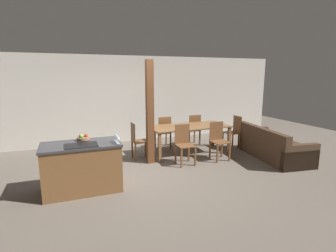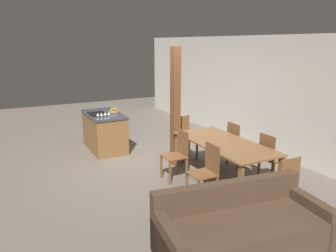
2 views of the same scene
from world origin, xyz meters
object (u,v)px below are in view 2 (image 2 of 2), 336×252
object	(u,v)px
kitchen_island	(105,131)
wine_glass_far	(105,114)
dining_table	(224,146)
couch	(241,231)
dining_chair_far_left	(237,144)
dining_chair_far_right	(271,157)
fruit_bowl	(114,111)
dining_chair_foot_end	(282,185)
dining_chair_near_right	(206,171)
dining_chair_head_end	(184,137)
wine_glass_middle	(101,114)
timber_post	(175,108)
dining_chair_near_left	(177,154)
wine_glass_near	(98,115)
wine_glass_end	(109,114)

from	to	relation	value
kitchen_island	wine_glass_far	xyz separation A→B (m)	(0.62, -0.15, 0.57)
dining_table	couch	bearing A→B (deg)	-30.92
dining_chair_far_left	dining_chair_far_right	xyz separation A→B (m)	(0.95, 0.00, 0.00)
fruit_bowl	wine_glass_far	xyz separation A→B (m)	(0.56, -0.38, 0.07)
fruit_bowl	couch	world-z (taller)	fruit_bowl
wine_glass_far	fruit_bowl	bearing A→B (deg)	145.72
wine_glass_far	dining_chair_foot_end	size ratio (longest dim) A/B	0.16
dining_chair_near_right	dining_chair_head_end	xyz separation A→B (m)	(-1.91, 0.71, 0.00)
wine_glass_middle	dining_chair_far_right	world-z (taller)	wine_glass_middle
dining_chair_far_left	timber_post	world-z (taller)	timber_post
dining_chair_far_left	timber_post	size ratio (longest dim) A/B	0.38
dining_chair_far_right	couch	bearing A→B (deg)	127.03
fruit_bowl	dining_chair_far_right	bearing A→B (deg)	29.88
dining_chair_foot_end	dining_chair_near_left	bearing A→B (deg)	-69.63
wine_glass_far	couch	distance (m)	4.17
wine_glass_far	dining_chair_near_right	bearing A→B (deg)	17.23
dining_chair_foot_end	wine_glass_middle	bearing A→B (deg)	-66.01
timber_post	dining_chair_near_right	bearing A→B (deg)	-11.88
dining_chair_near_right	dining_chair_foot_end	xyz separation A→B (m)	(0.96, 0.71, 0.00)
dining_chair_head_end	dining_chair_near_right	bearing A→B (deg)	-110.37
wine_glass_far	dining_chair_near_right	world-z (taller)	wine_glass_far
wine_glass_near	dining_chair_far_left	xyz separation A→B (m)	(1.75, 2.42, -0.52)
kitchen_island	wine_glass_end	bearing A→B (deg)	-6.12
wine_glass_near	couch	xyz separation A→B (m)	(4.08, 0.61, -0.74)
wine_glass_middle	dining_chair_far_left	xyz separation A→B (m)	(1.75, 2.34, -0.52)
dining_chair_head_end	wine_glass_near	bearing A→B (deg)	155.11
dining_chair_far_left	wine_glass_middle	bearing A→B (deg)	53.19
dining_chair_far_right	kitchen_island	bearing A→B (deg)	32.41
fruit_bowl	dining_chair_near_left	bearing A→B (deg)	11.18
timber_post	dining_chair_near_left	bearing A→B (deg)	-25.80
couch	kitchen_island	bearing A→B (deg)	101.49
dining_chair_near_right	wine_glass_end	bearing A→B (deg)	-164.35
dining_table	wine_glass_middle	bearing A→B (deg)	-143.81
dining_chair_near_right	dining_chair_head_end	world-z (taller)	same
wine_glass_end	dining_chair_near_left	bearing A→B (deg)	23.40
dining_table	couch	distance (m)	2.19
wine_glass_near	dining_chair_far_left	size ratio (longest dim) A/B	0.16
wine_glass_end	dining_chair_far_left	xyz separation A→B (m)	(1.75, 2.18, -0.52)
dining_table	dining_chair_foot_end	bearing A→B (deg)	0.00
dining_chair_far_left	dining_chair_head_end	xyz separation A→B (m)	(-0.96, -0.71, 0.00)
wine_glass_far	dining_chair_far_left	distance (m)	2.91
fruit_bowl	dining_chair_far_left	xyz separation A→B (m)	(2.31, 1.88, -0.44)
dining_chair_head_end	couch	size ratio (longest dim) A/B	0.43
wine_glass_near	dining_chair_far_right	distance (m)	3.67
couch	wine_glass_near	bearing A→B (deg)	106.34
dining_table	dining_chair_head_end	world-z (taller)	dining_chair_head_end
dining_table	dining_chair_near_right	bearing A→B (deg)	-56.09
couch	dining_chair_foot_end	bearing A→B (deg)	28.35
wine_glass_near	dining_chair_near_right	world-z (taller)	wine_glass_near
fruit_bowl	dining_table	distance (m)	3.04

